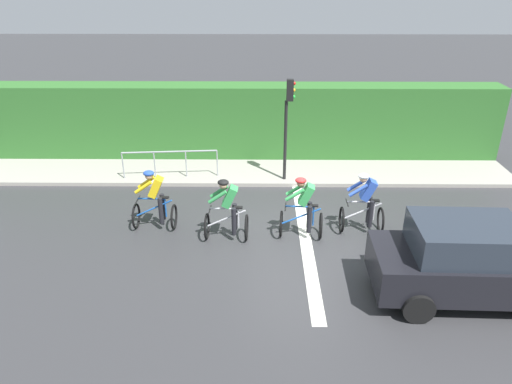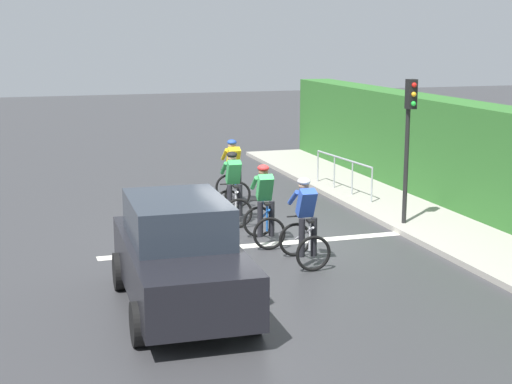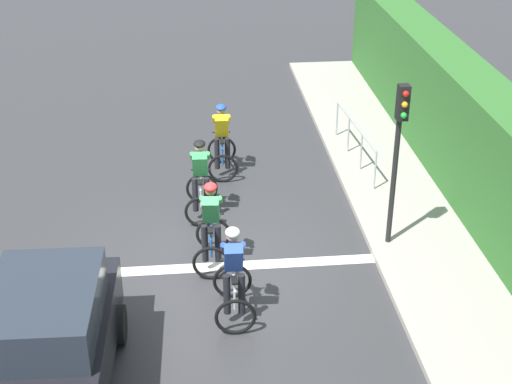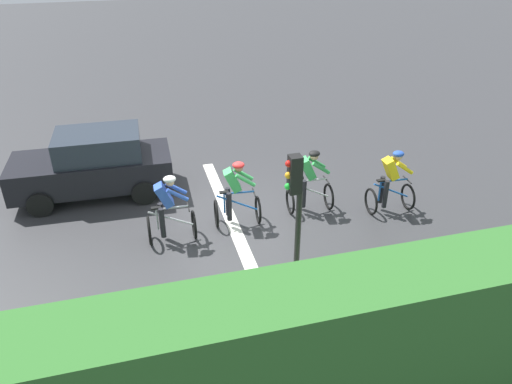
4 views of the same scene
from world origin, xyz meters
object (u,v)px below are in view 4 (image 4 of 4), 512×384
at_px(cyclist_fourth, 168,211).
at_px(car_black, 94,164).
at_px(cyclist_second, 309,183).
at_px(pedestrian_railing_kerbside, 476,256).
at_px(cyclist_lead, 391,183).
at_px(traffic_light_near_crossing, 295,217).
at_px(cyclist_mid, 235,195).

height_order(cyclist_fourth, car_black, car_black).
distance_m(cyclist_second, pedestrian_railing_kerbside, 4.23).
relative_size(cyclist_lead, traffic_light_near_crossing, 0.50).
distance_m(cyclist_second, traffic_light_near_crossing, 4.17).
distance_m(cyclist_mid, pedestrian_railing_kerbside, 5.35).
height_order(car_black, pedestrian_railing_kerbside, car_black).
distance_m(cyclist_fourth, traffic_light_near_crossing, 3.91).
xyz_separation_m(cyclist_mid, car_black, (-2.46, -3.25, 0.08)).
xyz_separation_m(cyclist_mid, cyclist_fourth, (0.29, -1.61, 0.00)).
distance_m(cyclist_mid, cyclist_fourth, 1.64).
relative_size(cyclist_lead, cyclist_second, 1.00).
bearing_deg(cyclist_fourth, car_black, -149.09).
bearing_deg(cyclist_lead, cyclist_mid, -96.15).
bearing_deg(car_black, cyclist_mid, 52.93).
xyz_separation_m(cyclist_lead, cyclist_second, (-0.55, -1.95, 0.00)).
xyz_separation_m(cyclist_lead, cyclist_mid, (-0.42, -3.86, 0.00)).
distance_m(cyclist_fourth, pedestrian_railing_kerbside, 6.49).
height_order(cyclist_lead, pedestrian_railing_kerbside, cyclist_lead).
distance_m(cyclist_lead, cyclist_mid, 3.88).
relative_size(cyclist_mid, pedestrian_railing_kerbside, 0.54).
relative_size(car_black, traffic_light_near_crossing, 1.24).
xyz_separation_m(cyclist_second, car_black, (-2.33, -5.17, 0.08)).
relative_size(cyclist_lead, car_black, 0.40).
height_order(cyclist_second, cyclist_fourth, same).
bearing_deg(pedestrian_railing_kerbside, cyclist_second, -150.28).
height_order(cyclist_mid, traffic_light_near_crossing, traffic_light_near_crossing).
bearing_deg(pedestrian_railing_kerbside, car_black, -129.56).
height_order(cyclist_lead, cyclist_second, same).
bearing_deg(cyclist_fourth, cyclist_second, 96.78).
height_order(cyclist_second, car_black, car_black).
relative_size(traffic_light_near_crossing, pedestrian_railing_kerbside, 1.09).
height_order(cyclist_mid, cyclist_fourth, same).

